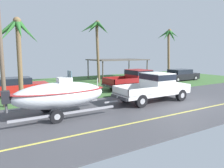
{
  "coord_description": "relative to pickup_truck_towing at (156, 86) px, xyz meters",
  "views": [
    {
      "loc": [
        -11.39,
        -9.35,
        3.24
      ],
      "look_at": [
        -4.31,
        2.44,
        1.23
      ],
      "focal_mm": 33.28,
      "sensor_mm": 36.0,
      "label": 1
    }
  ],
  "objects": [
    {
      "name": "ground",
      "position": [
        1.55,
        7.27,
        -1.07
      ],
      "size": [
        36.0,
        22.0,
        0.11
      ],
      "color": "#424247"
    },
    {
      "name": "pickup_truck_towing",
      "position": [
        0.0,
        0.0,
        0.0
      ],
      "size": [
        5.58,
        1.98,
        1.94
      ],
      "color": "silver",
      "rests_on": "ground"
    },
    {
      "name": "boat_on_trailer",
      "position": [
        -6.72,
        -0.0,
        0.06
      ],
      "size": [
        6.23,
        2.31,
        2.36
      ],
      "color": "gray",
      "rests_on": "ground"
    },
    {
      "name": "parked_pickup_background",
      "position": [
        1.94,
        4.51,
        -0.05
      ],
      "size": [
        5.93,
        2.14,
        1.8
      ],
      "color": "maroon",
      "rests_on": "ground"
    },
    {
      "name": "parked_sedan_near",
      "position": [
        -8.09,
        7.28,
        -0.39
      ],
      "size": [
        4.79,
        1.89,
        1.38
      ],
      "color": "#B21E19",
      "rests_on": "ground"
    },
    {
      "name": "parked_sedan_far",
      "position": [
        10.15,
        6.66,
        -0.39
      ],
      "size": [
        4.58,
        1.93,
        1.38
      ],
      "color": "black",
      "rests_on": "ground"
    },
    {
      "name": "carport_awning",
      "position": [
        4.61,
        12.22,
        1.36
      ],
      "size": [
        7.02,
        4.51,
        2.54
      ],
      "color": "#4C4238",
      "rests_on": "ground"
    },
    {
      "name": "palm_tree_near_left",
      "position": [
        0.6,
        10.14,
        4.37
      ],
      "size": [
        3.35,
        3.44,
        6.81
      ],
      "color": "brown",
      "rests_on": "ground"
    },
    {
      "name": "palm_tree_near_right",
      "position": [
        -7.97,
        4.67,
        3.32
      ],
      "size": [
        3.1,
        2.85,
        5.61
      ],
      "color": "brown",
      "rests_on": "ground"
    },
    {
      "name": "palm_tree_mid",
      "position": [
        11.22,
        9.86,
        3.96
      ],
      "size": [
        2.48,
        3.15,
        6.51
      ],
      "color": "brown",
      "rests_on": "ground"
    },
    {
      "name": "utility_pole",
      "position": [
        -9.09,
        3.32,
        2.95
      ],
      "size": [
        0.24,
        1.8,
        7.73
      ],
      "color": "brown",
      "rests_on": "ground"
    }
  ]
}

